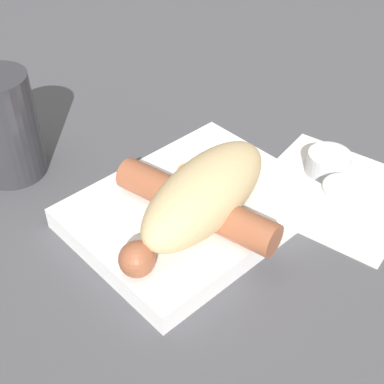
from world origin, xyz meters
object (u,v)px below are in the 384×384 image
at_px(bread_roll, 205,193).
at_px(condiment_cup_near, 344,199).
at_px(food_tray, 192,209).
at_px(sausage, 195,204).
at_px(condiment_cup_far, 328,165).
at_px(drink_glass, 4,127).

distance_m(bread_roll, condiment_cup_near, 0.15).
relative_size(food_tray, bread_roll, 1.27).
bearing_deg(food_tray, sausage, 53.57).
distance_m(sausage, condiment_cup_far, 0.17).
distance_m(bread_roll, drink_glass, 0.23).
bearing_deg(condiment_cup_far, drink_glass, -44.10).
xyz_separation_m(food_tray, drink_glass, (0.09, -0.19, 0.05)).
relative_size(sausage, drink_glass, 1.68).
bearing_deg(food_tray, bread_roll, 74.14).
xyz_separation_m(sausage, condiment_cup_near, (-0.13, 0.07, -0.03)).
bearing_deg(condiment_cup_near, sausage, -28.62).
distance_m(bread_roll, condiment_cup_far, 0.17).
bearing_deg(condiment_cup_near, condiment_cup_far, -127.70).
height_order(condiment_cup_near, condiment_cup_far, same).
distance_m(food_tray, drink_glass, 0.21).
bearing_deg(food_tray, condiment_cup_far, 162.20).
height_order(sausage, condiment_cup_near, sausage).
relative_size(bread_roll, condiment_cup_near, 3.76).
xyz_separation_m(sausage, condiment_cup_far, (-0.17, 0.03, -0.03)).
distance_m(food_tray, sausage, 0.04).
distance_m(bread_roll, sausage, 0.02).
bearing_deg(condiment_cup_far, condiment_cup_near, 52.30).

